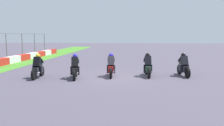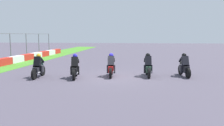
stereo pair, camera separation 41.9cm
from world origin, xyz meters
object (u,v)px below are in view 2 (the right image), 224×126
at_px(rider_lane_a, 184,67).
at_px(rider_lane_e, 38,68).
at_px(rider_lane_c, 111,67).
at_px(rider_lane_d, 75,68).
at_px(rider_lane_b, 148,67).

bearing_deg(rider_lane_a, rider_lane_e, 90.02).
height_order(rider_lane_a, rider_lane_c, same).
bearing_deg(rider_lane_d, rider_lane_e, 81.27).
distance_m(rider_lane_c, rider_lane_d, 2.32).
bearing_deg(rider_lane_d, rider_lane_c, -78.55).
height_order(rider_lane_c, rider_lane_e, same).
relative_size(rider_lane_a, rider_lane_c, 1.00).
relative_size(rider_lane_c, rider_lane_e, 1.00).
bearing_deg(rider_lane_c, rider_lane_d, 107.33).
xyz_separation_m(rider_lane_d, rider_lane_e, (-0.07, 2.36, 0.00)).
relative_size(rider_lane_a, rider_lane_e, 1.00).
bearing_deg(rider_lane_e, rider_lane_c, -81.59).
xyz_separation_m(rider_lane_a, rider_lane_b, (-0.32, 2.34, 0.00)).
distance_m(rider_lane_a, rider_lane_c, 4.75).
xyz_separation_m(rider_lane_c, rider_lane_d, (-0.86, 2.15, 0.00)).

